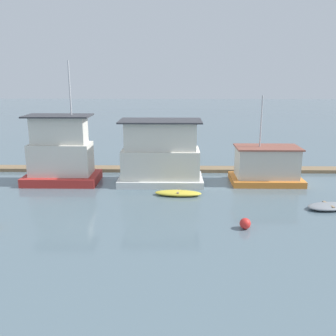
{
  "coord_description": "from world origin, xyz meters",
  "views": [
    {
      "loc": [
        0.55,
        -29.86,
        8.8
      ],
      "look_at": [
        0.0,
        -1.0,
        1.4
      ],
      "focal_mm": 40.0,
      "sensor_mm": 36.0,
      "label": 1
    }
  ],
  "objects": [
    {
      "name": "buoy_red",
      "position": [
        4.63,
        -9.66,
        0.32
      ],
      "size": [
        0.65,
        0.65,
        0.65
      ],
      "primitive_type": "sphere",
      "color": "red",
      "rests_on": "ground_plane"
    },
    {
      "name": "dinghy_yellow",
      "position": [
        0.8,
        -3.69,
        0.19
      ],
      "size": [
        3.49,
        1.37,
        0.37
      ],
      "color": "yellow",
      "rests_on": "ground_plane"
    },
    {
      "name": "ground_plane",
      "position": [
        0.0,
        0.0,
        0.0
      ],
      "size": [
        200.0,
        200.0,
        0.0
      ],
      "primitive_type": "plane",
      "color": "slate"
    },
    {
      "name": "dock_walkway",
      "position": [
        0.0,
        3.48,
        0.15
      ],
      "size": [
        33.8,
        1.48,
        0.3
      ],
      "primitive_type": "cube",
      "color": "#846B4C",
      "rests_on": "ground_plane"
    },
    {
      "name": "dinghy_grey",
      "position": [
        10.74,
        -6.31,
        0.19
      ],
      "size": [
        3.09,
        1.97,
        0.38
      ],
      "color": "gray",
      "rests_on": "ground_plane"
    },
    {
      "name": "houseboat_red",
      "position": [
        -8.69,
        -0.47,
        2.32
      ],
      "size": [
        5.93,
        3.46,
        9.68
      ],
      "color": "red",
      "rests_on": "ground_plane"
    },
    {
      "name": "houseboat_orange",
      "position": [
        8.0,
        -0.22,
        1.41
      ],
      "size": [
        5.69,
        3.4,
        7.07
      ],
      "color": "orange",
      "rests_on": "ground_plane"
    },
    {
      "name": "houseboat_white",
      "position": [
        -0.6,
        -0.46,
        2.34
      ],
      "size": [
        6.8,
        3.67,
        5.16
      ],
      "color": "white",
      "rests_on": "ground_plane"
    }
  ]
}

